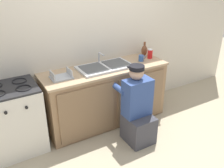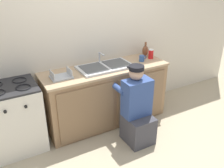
{
  "view_description": "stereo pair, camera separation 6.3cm",
  "coord_description": "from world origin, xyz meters",
  "px_view_note": "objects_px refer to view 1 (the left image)",
  "views": [
    {
      "loc": [
        -1.62,
        -2.68,
        2.26
      ],
      "look_at": [
        0.0,
        0.1,
        0.72
      ],
      "focal_mm": 40.0,
      "sensor_mm": 36.0,
      "label": 1
    },
    {
      "loc": [
        -1.57,
        -2.71,
        2.26
      ],
      "look_at": [
        0.0,
        0.1,
        0.72
      ],
      "focal_mm": 40.0,
      "sensor_mm": 36.0,
      "label": 2
    }
  ],
  "objects_px": {
    "dish_rack_tray": "(61,76)",
    "coffee_mug": "(141,58)",
    "sink_double_basin": "(105,67)",
    "vase_decorative": "(144,50)",
    "stove_range": "(15,119)",
    "soda_cup_red": "(150,54)",
    "plumber_person": "(137,111)"
  },
  "relations": [
    {
      "from": "plumber_person",
      "to": "vase_decorative",
      "type": "relative_size",
      "value": 4.8
    },
    {
      "from": "stove_range",
      "to": "dish_rack_tray",
      "type": "xyz_separation_m",
      "value": [
        0.66,
        -0.03,
        0.47
      ]
    },
    {
      "from": "dish_rack_tray",
      "to": "sink_double_basin",
      "type": "bearing_deg",
      "value": 2.61
    },
    {
      "from": "stove_range",
      "to": "soda_cup_red",
      "type": "bearing_deg",
      "value": 0.06
    },
    {
      "from": "plumber_person",
      "to": "soda_cup_red",
      "type": "xyz_separation_m",
      "value": [
        0.68,
        0.65,
        0.52
      ]
    },
    {
      "from": "plumber_person",
      "to": "coffee_mug",
      "type": "xyz_separation_m",
      "value": [
        0.48,
        0.61,
        0.49
      ]
    },
    {
      "from": "sink_double_basin",
      "to": "vase_decorative",
      "type": "distance_m",
      "value": 0.85
    },
    {
      "from": "stove_range",
      "to": "coffee_mug",
      "type": "height_order",
      "value": "coffee_mug"
    },
    {
      "from": "plumber_person",
      "to": "coffee_mug",
      "type": "distance_m",
      "value": 0.92
    },
    {
      "from": "coffee_mug",
      "to": "soda_cup_red",
      "type": "xyz_separation_m",
      "value": [
        0.2,
        0.03,
        0.03
      ]
    },
    {
      "from": "coffee_mug",
      "to": "soda_cup_red",
      "type": "bearing_deg",
      "value": 9.65
    },
    {
      "from": "sink_double_basin",
      "to": "stove_range",
      "type": "height_order",
      "value": "sink_double_basin"
    },
    {
      "from": "coffee_mug",
      "to": "sink_double_basin",
      "type": "bearing_deg",
      "value": 176.98
    },
    {
      "from": "plumber_person",
      "to": "soda_cup_red",
      "type": "relative_size",
      "value": 7.26
    },
    {
      "from": "soda_cup_red",
      "to": "sink_double_basin",
      "type": "bearing_deg",
      "value": -179.99
    },
    {
      "from": "sink_double_basin",
      "to": "stove_range",
      "type": "bearing_deg",
      "value": -179.91
    },
    {
      "from": "plumber_person",
      "to": "dish_rack_tray",
      "type": "distance_m",
      "value": 1.13
    },
    {
      "from": "sink_double_basin",
      "to": "dish_rack_tray",
      "type": "bearing_deg",
      "value": -177.39
    },
    {
      "from": "dish_rack_tray",
      "to": "coffee_mug",
      "type": "bearing_deg",
      "value": -0.1
    },
    {
      "from": "vase_decorative",
      "to": "soda_cup_red",
      "type": "bearing_deg",
      "value": -91.44
    },
    {
      "from": "coffee_mug",
      "to": "soda_cup_red",
      "type": "distance_m",
      "value": 0.2
    },
    {
      "from": "coffee_mug",
      "to": "vase_decorative",
      "type": "xyz_separation_m",
      "value": [
        0.2,
        0.19,
        0.04
      ]
    },
    {
      "from": "vase_decorative",
      "to": "stove_range",
      "type": "bearing_deg",
      "value": -175.79
    },
    {
      "from": "stove_range",
      "to": "coffee_mug",
      "type": "xyz_separation_m",
      "value": [
        1.97,
        -0.03,
        0.49
      ]
    },
    {
      "from": "plumber_person",
      "to": "vase_decorative",
      "type": "xyz_separation_m",
      "value": [
        0.68,
        0.8,
        0.53
      ]
    },
    {
      "from": "sink_double_basin",
      "to": "vase_decorative",
      "type": "bearing_deg",
      "value": 10.75
    },
    {
      "from": "plumber_person",
      "to": "stove_range",
      "type": "bearing_deg",
      "value": 156.54
    },
    {
      "from": "dish_rack_tray",
      "to": "vase_decorative",
      "type": "height_order",
      "value": "vase_decorative"
    },
    {
      "from": "coffee_mug",
      "to": "vase_decorative",
      "type": "distance_m",
      "value": 0.28
    },
    {
      "from": "stove_range",
      "to": "coffee_mug",
      "type": "bearing_deg",
      "value": -0.9
    },
    {
      "from": "stove_range",
      "to": "plumber_person",
      "type": "relative_size",
      "value": 0.84
    },
    {
      "from": "sink_double_basin",
      "to": "coffee_mug",
      "type": "relative_size",
      "value": 6.35
    }
  ]
}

